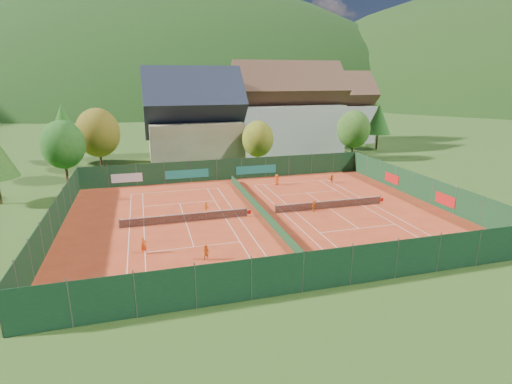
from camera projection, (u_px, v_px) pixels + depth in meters
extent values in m
plane|color=#2A4B17|center=(261.00, 215.00, 42.63)|extent=(600.00, 600.00, 0.00)
cube|color=#B5371A|center=(261.00, 215.00, 42.62)|extent=(40.00, 32.00, 0.01)
cube|color=white|center=(176.00, 191.00, 51.49)|extent=(10.97, 0.06, 0.00)
cube|color=white|center=(204.00, 276.00, 29.53)|extent=(10.97, 0.06, 0.00)
cube|color=white|center=(129.00, 227.00, 39.07)|extent=(0.06, 23.77, 0.00)
cube|color=white|center=(238.00, 217.00, 41.96)|extent=(0.06, 23.77, 0.00)
cube|color=white|center=(144.00, 226.00, 39.43)|extent=(0.06, 23.77, 0.00)
cube|color=white|center=(225.00, 218.00, 41.60)|extent=(0.06, 23.77, 0.00)
cube|color=white|center=(180.00, 204.00, 46.42)|extent=(8.23, 0.06, 0.00)
cube|color=white|center=(194.00, 247.00, 34.60)|extent=(8.23, 0.06, 0.00)
cube|color=white|center=(186.00, 222.00, 40.51)|extent=(0.06, 12.80, 0.00)
cube|color=white|center=(292.00, 182.00, 55.70)|extent=(10.97, 0.06, 0.00)
cube|color=white|center=(392.00, 251.00, 33.75)|extent=(10.97, 0.06, 0.00)
cube|color=white|center=(283.00, 213.00, 43.28)|extent=(0.06, 23.77, 0.00)
cube|color=white|center=(373.00, 204.00, 46.17)|extent=(0.06, 23.77, 0.00)
cube|color=white|center=(295.00, 212.00, 43.64)|extent=(0.06, 23.77, 0.00)
cube|color=white|center=(362.00, 205.00, 45.81)|extent=(0.06, 23.77, 0.00)
cube|color=white|center=(307.00, 193.00, 50.64)|extent=(8.23, 0.06, 0.00)
cube|color=white|center=(359.00, 228.00, 38.82)|extent=(8.23, 0.06, 0.00)
cube|color=white|center=(329.00, 208.00, 44.73)|extent=(0.06, 12.80, 0.00)
cylinder|color=#59595B|center=(119.00, 224.00, 38.69)|extent=(0.10, 0.10, 1.02)
cylinder|color=#59595B|center=(247.00, 212.00, 42.06)|extent=(0.10, 0.10, 1.02)
cube|color=black|center=(186.00, 218.00, 40.39)|extent=(12.80, 0.02, 0.86)
cube|color=white|center=(185.00, 214.00, 40.27)|extent=(12.80, 0.04, 0.06)
cube|color=red|center=(249.00, 212.00, 42.14)|extent=(0.40, 0.04, 0.40)
cylinder|color=#59595B|center=(275.00, 209.00, 42.90)|extent=(0.10, 0.10, 1.02)
cylinder|color=#59595B|center=(380.00, 199.00, 46.27)|extent=(0.10, 0.10, 1.02)
cube|color=black|center=(330.00, 205.00, 44.60)|extent=(12.80, 0.02, 0.86)
cube|color=white|center=(330.00, 201.00, 44.48)|extent=(12.80, 0.04, 0.06)
cube|color=red|center=(382.00, 200.00, 46.36)|extent=(0.40, 0.04, 0.40)
cube|color=#13361A|center=(261.00, 211.00, 42.48)|extent=(0.03, 28.80, 1.00)
cube|color=#153A1F|center=(229.00, 169.00, 56.98)|extent=(40.00, 0.04, 3.00)
cube|color=teal|center=(187.00, 174.00, 55.43)|extent=(6.00, 0.03, 1.20)
cube|color=teal|center=(256.00, 170.00, 58.07)|extent=(6.00, 0.03, 1.20)
cube|color=silver|center=(127.00, 178.00, 53.32)|extent=(4.00, 0.03, 1.20)
cube|color=#13341E|center=(328.00, 269.00, 27.43)|extent=(40.00, 0.04, 3.00)
cube|color=#13361B|center=(55.00, 219.00, 36.94)|extent=(0.04, 32.00, 3.00)
cube|color=#123419|center=(422.00, 188.00, 47.47)|extent=(0.04, 32.00, 3.00)
cube|color=#B21414|center=(445.00, 200.00, 43.85)|extent=(0.03, 3.00, 1.20)
cube|color=#B21414|center=(392.00, 178.00, 53.08)|extent=(0.03, 3.00, 1.20)
cube|color=#C6B48B|center=(195.00, 141.00, 68.57)|extent=(15.00, 12.00, 7.00)
cube|color=#1E2333|center=(193.00, 103.00, 66.76)|extent=(16.20, 12.00, 12.00)
cube|color=silver|center=(287.00, 128.00, 78.84)|extent=(20.00, 11.00, 9.00)
cube|color=brown|center=(287.00, 90.00, 76.82)|extent=(21.60, 11.00, 11.00)
cube|color=silver|center=(333.00, 124.00, 90.05)|extent=(16.00, 10.00, 8.00)
cube|color=brown|center=(334.00, 94.00, 88.25)|extent=(17.28, 10.00, 10.00)
cylinder|color=#4D2C1B|center=(67.00, 173.00, 54.91)|extent=(0.36, 0.36, 2.80)
ellipsoid|color=#1E5618|center=(63.00, 145.00, 53.80)|extent=(5.72, 5.72, 6.58)
cylinder|color=#4A2C1A|center=(101.00, 162.00, 61.46)|extent=(0.36, 0.36, 3.15)
ellipsoid|color=olive|center=(98.00, 133.00, 60.21)|extent=(6.44, 6.44, 7.40)
cylinder|color=#4C2E1B|center=(67.00, 154.00, 67.22)|extent=(0.36, 0.36, 3.50)
cone|color=#1E5718|center=(63.00, 124.00, 65.83)|extent=(5.60, 5.60, 6.50)
cylinder|color=#4B2E1B|center=(258.00, 161.00, 64.18)|extent=(0.36, 0.36, 2.45)
ellipsoid|color=olive|center=(258.00, 139.00, 63.21)|extent=(5.01, 5.01, 5.76)
cylinder|color=#49341A|center=(352.00, 152.00, 70.72)|extent=(0.36, 0.36, 2.80)
ellipsoid|color=#2C5719|center=(354.00, 129.00, 69.61)|extent=(5.72, 5.72, 6.58)
cylinder|color=#4B311A|center=(377.00, 142.00, 80.70)|extent=(0.36, 0.36, 3.15)
cone|color=#1F5819|center=(379.00, 119.00, 79.45)|extent=(5.04, 5.04, 5.85)
cylinder|color=#432D18|center=(324.00, 137.00, 85.93)|extent=(0.36, 0.36, 3.50)
ellipsoid|color=olive|center=(325.00, 113.00, 84.54)|extent=(7.15, 7.15, 8.22)
ellipsoid|color=black|center=(170.00, 147.00, 334.15)|extent=(440.00, 440.00, 242.00)
ellipsoid|color=black|center=(500.00, 152.00, 292.07)|extent=(380.00, 380.00, 220.40)
cylinder|color=slate|center=(429.00, 249.00, 33.24)|extent=(0.02, 0.02, 0.80)
cylinder|color=slate|center=(432.00, 249.00, 33.32)|extent=(0.02, 0.02, 0.80)
cylinder|color=slate|center=(427.00, 248.00, 33.52)|extent=(0.02, 0.02, 0.80)
cylinder|color=slate|center=(430.00, 247.00, 33.60)|extent=(0.02, 0.02, 0.80)
cube|color=slate|center=(430.00, 246.00, 33.38)|extent=(0.34, 0.34, 0.30)
ellipsoid|color=#CCD833|center=(430.00, 246.00, 33.37)|extent=(0.28, 0.28, 0.16)
sphere|color=#CCD833|center=(205.00, 253.00, 33.41)|extent=(0.07, 0.07, 0.07)
sphere|color=#CCD833|center=(347.00, 234.00, 37.43)|extent=(0.07, 0.07, 0.07)
sphere|color=#CCD833|center=(245.00, 204.00, 46.01)|extent=(0.07, 0.07, 0.07)
sphere|color=#CCD833|center=(210.00, 192.00, 51.06)|extent=(0.07, 0.07, 0.07)
imported|color=#E75114|center=(144.00, 246.00, 33.05)|extent=(0.63, 0.50, 1.50)
imported|color=#E15C14|center=(206.00, 253.00, 31.85)|extent=(0.82, 0.76, 1.35)
imported|color=orange|center=(206.00, 207.00, 43.29)|extent=(0.91, 0.74, 1.23)
imported|color=#CF6012|center=(314.00, 206.00, 43.40)|extent=(0.82, 0.71, 1.32)
imported|color=#EB5514|center=(277.00, 180.00, 54.21)|extent=(0.87, 0.76, 1.50)
imported|color=#CF5A12|center=(332.00, 179.00, 55.27)|extent=(1.15, 0.54, 1.19)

